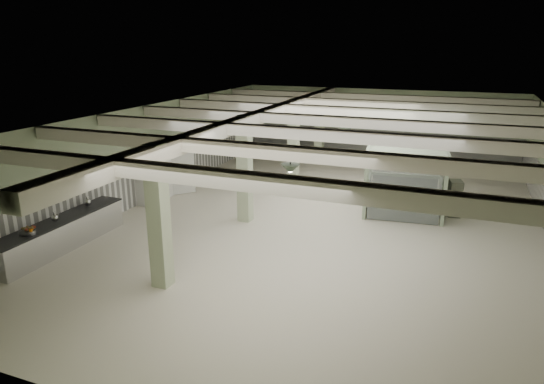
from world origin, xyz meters
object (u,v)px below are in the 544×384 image
(prep_counter, at_px, (62,234))
(filing_cabinet, at_px, (455,198))
(walkin_cooler, at_px, (161,169))
(guard_booth, at_px, (406,170))

(prep_counter, relative_size, filing_cabinet, 3.63)
(walkin_cooler, distance_m, filing_cabinet, 10.93)
(walkin_cooler, bearing_deg, guard_booth, 10.07)
(guard_booth, distance_m, filing_cabinet, 1.97)
(prep_counter, bearing_deg, walkin_cooler, 90.90)
(prep_counter, height_order, guard_booth, guard_booth)
(prep_counter, distance_m, filing_cabinet, 12.90)
(prep_counter, bearing_deg, guard_booth, 37.72)
(filing_cabinet, bearing_deg, walkin_cooler, 177.47)
(guard_booth, bearing_deg, walkin_cooler, -175.78)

